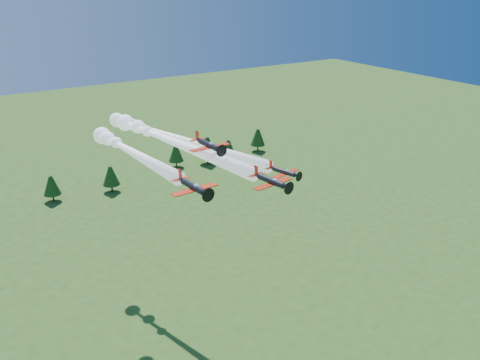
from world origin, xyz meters
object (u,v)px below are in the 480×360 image
plane_lead (171,141)px  plane_right (171,137)px  plane_slot (209,145)px  plane_left (130,151)px

plane_lead → plane_right: (6.44, 13.25, -3.50)m
plane_right → plane_slot: plane_slot is taller
plane_slot → plane_lead: bearing=91.8°
plane_left → plane_lead: bearing=-19.7°
plane_left → plane_slot: 18.66m
plane_right → plane_slot: size_ratio=6.79×
plane_lead → plane_slot: bearing=-92.9°
plane_right → plane_slot: 27.98m
plane_right → plane_slot: (-5.32, -26.79, 6.04)m
plane_lead → plane_slot: 13.83m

